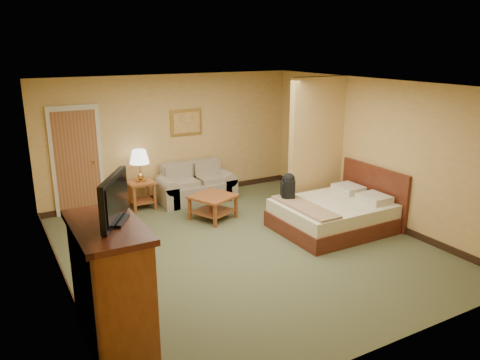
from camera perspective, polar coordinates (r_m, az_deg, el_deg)
floor at (r=7.67m, az=0.42°, el=-8.21°), size 6.00×6.00×0.00m
ceiling at (r=7.01m, az=0.46°, el=11.53°), size 6.00×6.00×0.00m
back_wall at (r=9.88m, az=-8.25°, el=5.12°), size 5.50×0.02×2.60m
left_wall at (r=6.39m, az=-21.53°, el=-2.00°), size 0.02×6.00×2.60m
right_wall at (r=8.89m, az=16.06°, el=3.41°), size 0.02×6.00×2.60m
partition at (r=9.16m, az=9.31°, el=4.20°), size 1.20×0.15×2.60m
door at (r=9.40m, az=-19.24°, el=2.14°), size 0.94×0.16×2.10m
baseboard at (r=10.18m, az=-7.95°, el=-1.75°), size 5.50×0.02×0.12m
loveseat at (r=9.87m, az=-5.40°, el=-1.02°), size 1.60×0.74×0.81m
side_table at (r=9.52m, az=-11.94°, el=-1.26°), size 0.51×0.51×0.56m
table_lamp at (r=9.35m, az=-12.18°, el=2.68°), size 0.38×0.38×0.64m
coffee_table at (r=8.77m, az=-3.32°, el=-2.71°), size 0.95×0.95×0.46m
wall_picture at (r=9.92m, az=-6.56°, el=6.99°), size 0.70×0.04×0.55m
dresser at (r=5.29m, az=-15.41°, el=-12.17°), size 0.69×1.31×1.40m
tv at (r=4.95m, az=-15.09°, el=-2.43°), size 0.47×0.73×0.50m
bed at (r=8.48m, az=11.55°, el=-4.04°), size 1.94×1.61×1.04m
backpack at (r=8.34m, az=5.95°, el=-0.67°), size 0.28×0.33×0.48m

